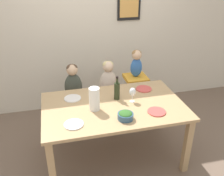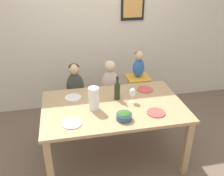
% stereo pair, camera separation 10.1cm
% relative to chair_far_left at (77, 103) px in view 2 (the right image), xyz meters
% --- Properties ---
extents(ground_plane, '(14.00, 14.00, 0.00)m').
position_rel_chair_far_left_xyz_m(ground_plane, '(0.39, -0.74, -0.39)').
color(ground_plane, '#705B4C').
extents(wall_back, '(10.00, 0.09, 2.70)m').
position_rel_chair_far_left_xyz_m(wall_back, '(0.39, 0.67, 0.97)').
color(wall_back, beige).
rests_on(wall_back, ground_plane).
extents(dining_table, '(1.61, 1.00, 0.74)m').
position_rel_chair_far_left_xyz_m(dining_table, '(0.39, -0.74, 0.27)').
color(dining_table, tan).
rests_on(dining_table, ground_plane).
extents(chair_far_left, '(0.38, 0.37, 0.46)m').
position_rel_chair_far_left_xyz_m(chair_far_left, '(0.00, 0.00, 0.00)').
color(chair_far_left, silver).
rests_on(chair_far_left, ground_plane).
extents(chair_far_center, '(0.38, 0.37, 0.46)m').
position_rel_chair_far_left_xyz_m(chair_far_center, '(0.49, 0.00, 0.00)').
color(chair_far_center, silver).
rests_on(chair_far_center, ground_plane).
extents(chair_right_highchair, '(0.32, 0.32, 0.72)m').
position_rel_chair_far_left_xyz_m(chair_right_highchair, '(0.91, -0.00, 0.16)').
color(chair_right_highchair, silver).
rests_on(chair_right_highchair, ground_plane).
extents(person_child_left, '(0.24, 0.16, 0.53)m').
position_rel_chair_far_left_xyz_m(person_child_left, '(0.00, 0.00, 0.35)').
color(person_child_left, '#3D4238').
rests_on(person_child_left, chair_far_left).
extents(person_child_center, '(0.24, 0.16, 0.53)m').
position_rel_chair_far_left_xyz_m(person_child_center, '(0.49, 0.00, 0.35)').
color(person_child_center, beige).
rests_on(person_child_center, chair_far_center).
extents(person_baby_right, '(0.17, 0.14, 0.40)m').
position_rel_chair_far_left_xyz_m(person_baby_right, '(0.91, 0.00, 0.56)').
color(person_baby_right, '#3366B2').
rests_on(person_baby_right, chair_right_highchair).
extents(wine_bottle, '(0.07, 0.07, 0.29)m').
position_rel_chair_far_left_xyz_m(wine_bottle, '(0.46, -0.61, 0.47)').
color(wine_bottle, '#232D19').
rests_on(wine_bottle, dining_table).
extents(paper_towel_roll, '(0.12, 0.12, 0.26)m').
position_rel_chair_far_left_xyz_m(paper_towel_roll, '(0.16, -0.78, 0.49)').
color(paper_towel_roll, white).
rests_on(paper_towel_roll, dining_table).
extents(wine_glass_near, '(0.07, 0.07, 0.18)m').
position_rel_chair_far_left_xyz_m(wine_glass_near, '(0.62, -0.72, 0.48)').
color(wine_glass_near, white).
rests_on(wine_glass_near, dining_table).
extents(salad_bowl_large, '(0.17, 0.17, 0.09)m').
position_rel_chair_far_left_xyz_m(salad_bowl_large, '(0.44, -1.05, 0.40)').
color(salad_bowl_large, '#335675').
rests_on(salad_bowl_large, dining_table).
extents(dinner_plate_front_left, '(0.20, 0.20, 0.01)m').
position_rel_chair_far_left_xyz_m(dinner_plate_front_left, '(-0.10, -1.02, 0.36)').
color(dinner_plate_front_left, silver).
rests_on(dinner_plate_front_left, dining_table).
extents(dinner_plate_back_left, '(0.20, 0.20, 0.01)m').
position_rel_chair_far_left_xyz_m(dinner_plate_back_left, '(-0.06, -0.48, 0.36)').
color(dinner_plate_back_left, silver).
rests_on(dinner_plate_back_left, dining_table).
extents(dinner_plate_back_right, '(0.20, 0.20, 0.01)m').
position_rel_chair_far_left_xyz_m(dinner_plate_back_right, '(0.86, -0.45, 0.36)').
color(dinner_plate_back_right, '#D14C47').
rests_on(dinner_plate_back_right, dining_table).
extents(dinner_plate_front_right, '(0.20, 0.20, 0.01)m').
position_rel_chair_far_left_xyz_m(dinner_plate_front_right, '(0.80, -1.00, 0.36)').
color(dinner_plate_front_right, '#D14C47').
rests_on(dinner_plate_front_right, dining_table).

